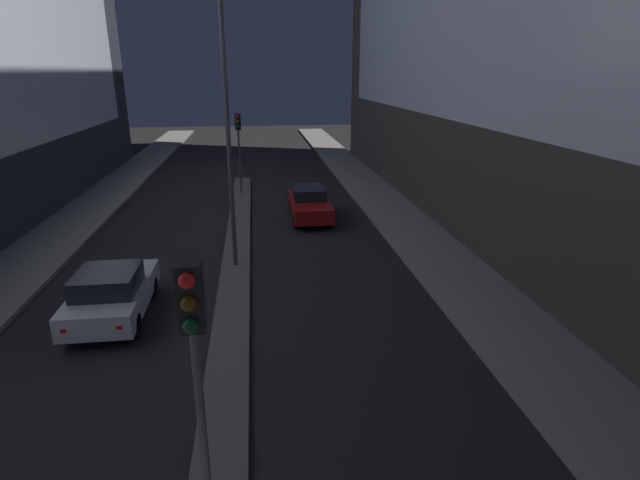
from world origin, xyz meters
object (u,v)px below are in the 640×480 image
Objects in this scene: traffic_light_near at (195,351)px; traffic_light_mid at (238,135)px; car_right_lane at (309,204)px; car_left_lane at (112,293)px; street_lamp at (225,82)px.

traffic_light_near and traffic_light_mid have the same top height.
traffic_light_near is 1.03× the size of car_right_lane.
traffic_light_near is at bearing -67.08° from car_left_lane.
car_right_lane is at bearing 60.47° from street_lamp.
traffic_light_near is at bearing -100.95° from car_right_lane.
traffic_light_near reaches higher than car_right_lane.
car_right_lane is (3.38, 5.97, -5.72)m from street_lamp.
street_lamp reaches higher than car_left_lane.
street_lamp is 8.94m from car_right_lane.
street_lamp is at bearing 46.05° from car_left_lane.
traffic_light_near is 0.48× the size of street_lamp.
street_lamp reaches higher than traffic_light_mid.
traffic_light_near is 1.00× the size of traffic_light_mid.
traffic_light_mid is 6.95m from car_right_lane.
street_lamp is (0.00, 11.52, 3.07)m from traffic_light_near.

